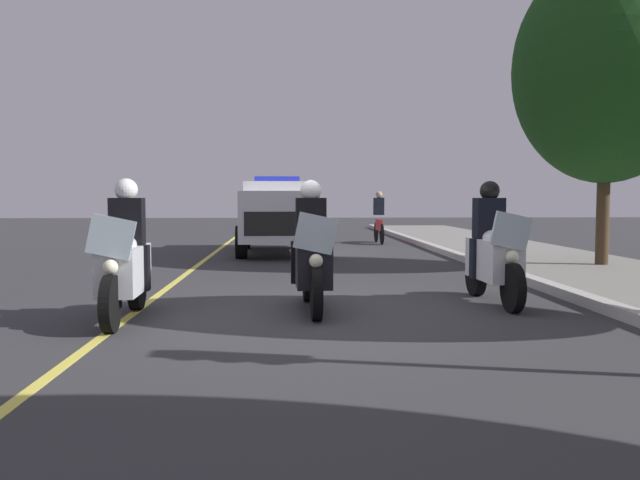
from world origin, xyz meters
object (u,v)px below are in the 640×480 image
(police_motorcycle_lead_left, at_px, (124,263))
(police_motorcycle_trailing, at_px, (493,254))
(tree_far_back, at_px, (607,69))
(police_suv, at_px, (277,213))
(police_motorcycle_lead_right, at_px, (312,257))
(cyclist_background, at_px, (379,217))

(police_motorcycle_lead_left, xyz_separation_m, police_motorcycle_trailing, (-1.03, 4.84, 0.00))
(tree_far_back, bearing_deg, police_suv, -122.70)
(police_motorcycle_trailing, height_order, police_suv, police_suv)
(police_motorcycle_trailing, xyz_separation_m, tree_far_back, (-4.26, 3.64, 3.40))
(police_suv, bearing_deg, police_motorcycle_lead_right, 3.83)
(police_motorcycle_trailing, distance_m, cyclist_background, 12.18)
(police_suv, distance_m, tree_far_back, 8.63)
(police_suv, height_order, cyclist_background, police_suv)
(police_suv, bearing_deg, tree_far_back, 57.30)
(police_suv, xyz_separation_m, tree_far_back, (4.36, 6.79, 3.03))
(police_suv, bearing_deg, cyclist_background, 137.71)
(cyclist_background, xyz_separation_m, tree_far_back, (7.92, 3.56, 3.26))
(police_motorcycle_lead_right, distance_m, tree_far_back, 8.47)
(police_motorcycle_lead_right, distance_m, police_suv, 9.06)
(tree_far_back, bearing_deg, police_motorcycle_lead_right, -52.95)
(police_motorcycle_lead_right, distance_m, police_motorcycle_trailing, 2.59)
(police_motorcycle_lead_right, xyz_separation_m, police_suv, (-9.03, -0.60, 0.37))
(police_suv, bearing_deg, police_motorcycle_trailing, 20.11)
(police_motorcycle_lead_right, height_order, police_motorcycle_trailing, same)
(police_motorcycle_lead_left, relative_size, tree_far_back, 0.34)
(police_motorcycle_lead_right, height_order, police_suv, police_suv)
(police_suv, height_order, tree_far_back, tree_far_back)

